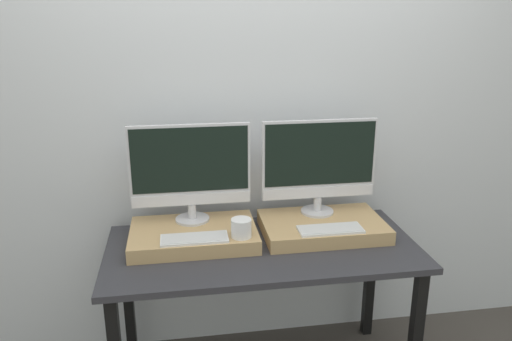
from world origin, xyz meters
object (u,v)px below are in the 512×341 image
Objects in this scene: mug at (241,228)px; keyboard_right at (330,229)px; monitor_left at (190,169)px; keyboard_left at (194,238)px; monitor_right at (319,163)px.

mug is 0.31× the size of keyboard_right.
mug is 0.42m from keyboard_right.
keyboard_right is at bearing -19.58° from monitor_left.
keyboard_left is at bearing -90.00° from monitor_left.
monitor_right reaches higher than keyboard_right.
monitor_left reaches higher than keyboard_left.
mug is (0.21, 0.00, 0.04)m from keyboard_left.
mug is 0.16× the size of monitor_right.
keyboard_right is (0.64, -0.23, -0.26)m from monitor_left.
monitor_right reaches higher than keyboard_left.
keyboard_right is at bearing 0.00° from mug.
monitor_right is 1.90× the size of keyboard_right.
monitor_right is at bearing 90.00° from keyboard_right.
mug is at bearing -151.83° from monitor_right.
keyboard_left is 3.25× the size of mug.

